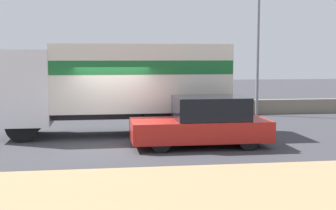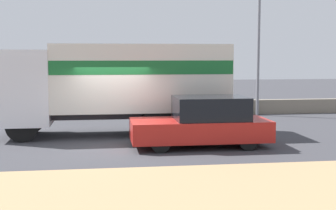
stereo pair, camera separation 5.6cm
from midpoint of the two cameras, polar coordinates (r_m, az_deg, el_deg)
ground_plane at (r=15.35m, az=-6.74°, el=-4.83°), size 80.00×80.00×0.00m
dirt_shoulder_foreground at (r=10.09m, az=-5.92°, el=-10.46°), size 60.00×4.06×0.04m
stone_wall_backdrop at (r=22.35m, az=-7.24°, el=-0.51°), size 60.00×0.35×0.71m
street_lamp at (r=23.06m, az=10.88°, el=9.61°), size 0.56×0.28×7.61m
box_truck at (r=17.02m, az=-6.31°, el=2.96°), size 8.13×2.44×3.28m
car_hatchback at (r=14.87m, az=4.23°, el=-2.15°), size 4.36×1.82×1.59m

